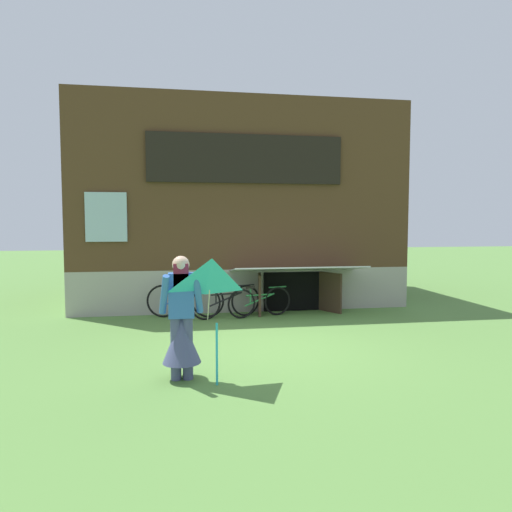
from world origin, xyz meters
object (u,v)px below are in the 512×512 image
kite (212,287)px  bicycle_black (226,301)px  person (182,328)px  bicycle_blue (185,300)px  bicycle_green (260,302)px

kite → bicycle_black: kite is taller
person → bicycle_blue: size_ratio=0.97×
bicycle_blue → bicycle_black: bearing=-3.3°
person → bicycle_blue: bearing=70.9°
bicycle_black → bicycle_blue: size_ratio=0.93×
kite → bicycle_black: bearing=82.1°
person → bicycle_blue: person is taller
bicycle_blue → kite: bearing=-76.8°
kite → bicycle_blue: kite is taller
bicycle_green → bicycle_blue: (-1.66, 0.21, 0.04)m
bicycle_green → bicycle_blue: 1.67m
person → kite: 0.86m
kite → person: bearing=129.0°
person → bicycle_black: person is taller
kite → bicycle_green: 4.75m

